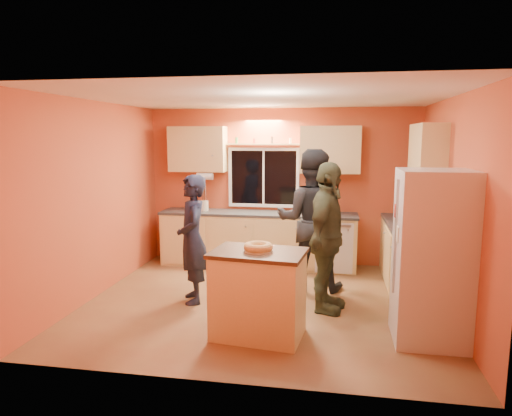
% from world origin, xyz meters
% --- Properties ---
extents(ground, '(4.50, 4.50, 0.00)m').
position_xyz_m(ground, '(0.00, 0.00, 0.00)').
color(ground, brown).
rests_on(ground, ground).
extents(room_shell, '(4.54, 4.04, 2.61)m').
position_xyz_m(room_shell, '(0.12, 0.41, 1.62)').
color(room_shell, '#BD5530').
rests_on(room_shell, ground).
extents(back_counter, '(4.23, 0.62, 0.90)m').
position_xyz_m(back_counter, '(0.01, 1.70, 0.45)').
color(back_counter, tan).
rests_on(back_counter, ground).
extents(right_counter, '(0.62, 1.84, 0.90)m').
position_xyz_m(right_counter, '(1.95, 0.50, 0.45)').
color(right_counter, tan).
rests_on(right_counter, ground).
extents(refrigerator, '(0.72, 0.70, 1.80)m').
position_xyz_m(refrigerator, '(1.89, -0.80, 0.90)').
color(refrigerator, silver).
rests_on(refrigerator, ground).
extents(island, '(1.04, 0.77, 0.94)m').
position_xyz_m(island, '(0.11, -1.00, 0.48)').
color(island, tan).
rests_on(island, ground).
extents(bundt_pastry, '(0.31, 0.31, 0.09)m').
position_xyz_m(bundt_pastry, '(0.11, -1.00, 0.98)').
color(bundt_pastry, '#D7AF58').
rests_on(bundt_pastry, island).
extents(person_left, '(0.60, 0.71, 1.66)m').
position_xyz_m(person_left, '(-0.90, -0.10, 0.83)').
color(person_left, black).
rests_on(person_left, ground).
extents(person_center, '(0.96, 0.75, 1.97)m').
position_xyz_m(person_center, '(0.56, 0.68, 0.98)').
color(person_center, black).
rests_on(person_center, ground).
extents(person_right, '(0.66, 1.14, 1.84)m').
position_xyz_m(person_right, '(0.81, -0.14, 0.92)').
color(person_right, '#303421').
rests_on(person_right, ground).
extents(mixing_bowl, '(0.48, 0.48, 0.09)m').
position_xyz_m(mixing_bowl, '(0.61, 1.70, 0.95)').
color(mixing_bowl, '#321F10').
rests_on(mixing_bowl, back_counter).
extents(utensil_crock, '(0.14, 0.14, 0.17)m').
position_xyz_m(utensil_crock, '(-1.27, 1.71, 0.99)').
color(utensil_crock, beige).
rests_on(utensil_crock, back_counter).
extents(potted_plant, '(0.29, 0.25, 0.32)m').
position_xyz_m(potted_plant, '(1.88, -0.30, 1.06)').
color(potted_plant, gray).
rests_on(potted_plant, right_counter).
extents(red_box, '(0.18, 0.15, 0.07)m').
position_xyz_m(red_box, '(2.02, 0.93, 0.94)').
color(red_box, maroon).
rests_on(red_box, right_counter).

